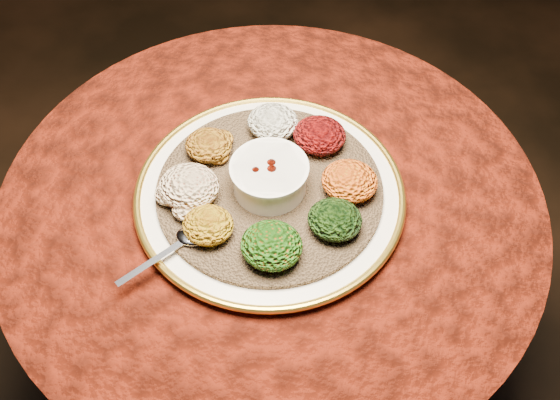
% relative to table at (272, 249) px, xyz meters
% --- Properties ---
extents(table, '(0.96, 0.96, 0.73)m').
position_rel_table_xyz_m(table, '(0.00, 0.00, 0.00)').
color(table, black).
rests_on(table, ground).
extents(platter, '(0.48, 0.48, 0.02)m').
position_rel_table_xyz_m(platter, '(0.00, -0.01, 0.19)').
color(platter, white).
rests_on(platter, table).
extents(injera, '(0.42, 0.42, 0.01)m').
position_rel_table_xyz_m(injera, '(0.00, -0.01, 0.20)').
color(injera, brown).
rests_on(injera, platter).
extents(stew_bowl, '(0.13, 0.13, 0.06)m').
position_rel_table_xyz_m(stew_bowl, '(0.00, -0.01, 0.24)').
color(stew_bowl, white).
rests_on(stew_bowl, injera).
extents(spoon, '(0.10, 0.14, 0.01)m').
position_rel_table_xyz_m(spoon, '(-0.09, -0.16, 0.21)').
color(spoon, silver).
rests_on(spoon, injera).
extents(portion_ayib, '(0.09, 0.09, 0.04)m').
position_rel_table_xyz_m(portion_ayib, '(-0.03, 0.12, 0.23)').
color(portion_ayib, white).
rests_on(portion_ayib, injera).
extents(portion_kitfo, '(0.10, 0.09, 0.05)m').
position_rel_table_xyz_m(portion_kitfo, '(0.06, 0.11, 0.23)').
color(portion_kitfo, black).
rests_on(portion_kitfo, injera).
extents(portion_tikil, '(0.10, 0.09, 0.05)m').
position_rel_table_xyz_m(portion_tikil, '(0.13, 0.03, 0.23)').
color(portion_tikil, orange).
rests_on(portion_tikil, injera).
extents(portion_gomen, '(0.09, 0.08, 0.04)m').
position_rel_table_xyz_m(portion_gomen, '(0.13, -0.06, 0.23)').
color(portion_gomen, black).
rests_on(portion_gomen, injera).
extents(portion_mixveg, '(0.10, 0.09, 0.05)m').
position_rel_table_xyz_m(portion_mixveg, '(0.05, -0.14, 0.23)').
color(portion_mixveg, '#AA390B').
rests_on(portion_mixveg, injera).
extents(portion_kik, '(0.08, 0.08, 0.04)m').
position_rel_table_xyz_m(portion_kik, '(-0.06, -0.13, 0.23)').
color(portion_kik, '#A97F0E').
rests_on(portion_kik, injera).
extents(portion_timatim, '(0.10, 0.10, 0.05)m').
position_rel_table_xyz_m(portion_timatim, '(-0.12, -0.07, 0.23)').
color(portion_timatim, maroon).
rests_on(portion_timatim, injera).
extents(portion_shiro, '(0.08, 0.08, 0.04)m').
position_rel_table_xyz_m(portion_shiro, '(-0.13, 0.03, 0.23)').
color(portion_shiro, '#986212').
rests_on(portion_shiro, injera).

